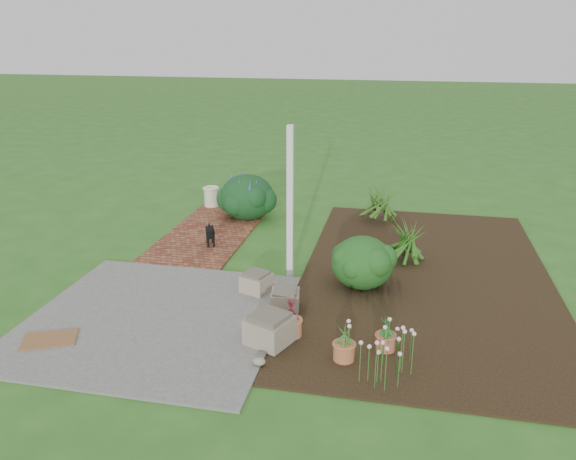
% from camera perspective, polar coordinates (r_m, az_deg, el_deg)
% --- Properties ---
extents(ground, '(80.00, 80.00, 0.00)m').
position_cam_1_polar(ground, '(9.31, -1.72, -4.79)').
color(ground, '#2B621F').
rests_on(ground, ground).
extents(concrete_patio, '(3.50, 3.50, 0.04)m').
position_cam_1_polar(concrete_patio, '(8.21, -13.28, -8.73)').
color(concrete_patio, '#5C5C5A').
rests_on(concrete_patio, ground).
extents(brick_path, '(1.60, 3.50, 0.04)m').
position_cam_1_polar(brick_path, '(11.32, -8.03, -0.34)').
color(brick_path, brown).
rests_on(brick_path, ground).
extents(garden_bed, '(4.00, 7.00, 0.03)m').
position_cam_1_polar(garden_bed, '(9.55, 13.81, -4.64)').
color(garden_bed, black).
rests_on(garden_bed, ground).
extents(veranda_post, '(0.10, 0.10, 2.50)m').
position_cam_1_polar(veranda_post, '(8.90, 0.23, 2.66)').
color(veranda_post, white).
rests_on(veranda_post, ground).
extents(stone_trough_near, '(0.67, 0.67, 0.34)m').
position_cam_1_polar(stone_trough_near, '(7.32, -1.87, -10.13)').
color(stone_trough_near, '#796D5B').
rests_on(stone_trough_near, concrete_patio).
extents(stone_trough_mid, '(0.45, 0.45, 0.27)m').
position_cam_1_polar(stone_trough_mid, '(8.15, -0.29, -7.16)').
color(stone_trough_mid, gray).
rests_on(stone_trough_mid, concrete_patio).
extents(stone_trough_far, '(0.51, 0.51, 0.26)m').
position_cam_1_polar(stone_trough_far, '(8.70, -3.22, -5.38)').
color(stone_trough_far, gray).
rests_on(stone_trough_far, concrete_patio).
extents(coir_doormat, '(0.79, 0.67, 0.02)m').
position_cam_1_polar(coir_doormat, '(8.06, -23.07, -10.18)').
color(coir_doormat, brown).
rests_on(coir_doormat, concrete_patio).
extents(black_dog, '(0.29, 0.48, 0.43)m').
position_cam_1_polar(black_dog, '(10.53, -7.91, -0.26)').
color(black_dog, black).
rests_on(black_dog, brick_path).
extents(cream_ceramic_urn, '(0.38, 0.38, 0.43)m').
position_cam_1_polar(cream_ceramic_urn, '(12.97, -7.80, 3.36)').
color(cream_ceramic_urn, beige).
rests_on(cream_ceramic_urn, brick_path).
extents(evergreen_shrub, '(1.09, 1.09, 0.83)m').
position_cam_1_polar(evergreen_shrub, '(8.85, 7.56, -3.15)').
color(evergreen_shrub, '#143911').
rests_on(evergreen_shrub, garden_bed).
extents(agapanthus_clump_back, '(1.21, 1.21, 0.85)m').
position_cam_1_polar(agapanthus_clump_back, '(9.91, 11.95, -0.84)').
color(agapanthus_clump_back, '#0F410C').
rests_on(agapanthus_clump_back, garden_bed).
extents(agapanthus_clump_front, '(1.34, 1.34, 0.90)m').
position_cam_1_polar(agapanthus_clump_front, '(11.94, 9.35, 2.97)').
color(agapanthus_clump_front, '#163A10').
rests_on(agapanthus_clump_front, garden_bed).
extents(pink_flower_patch, '(1.19, 1.19, 0.59)m').
position_cam_1_polar(pink_flower_patch, '(6.79, 9.40, -11.85)').
color(pink_flower_patch, '#113D0F').
rests_on(pink_flower_patch, garden_bed).
extents(terracotta_pot_bronze, '(0.36, 0.36, 0.23)m').
position_cam_1_polar(terracotta_pot_bronze, '(7.52, 0.30, -9.84)').
color(terracotta_pot_bronze, '#B8693E').
rests_on(terracotta_pot_bronze, garden_bed).
extents(terracotta_pot_small_left, '(0.33, 0.33, 0.21)m').
position_cam_1_polar(terracotta_pot_small_left, '(7.32, 9.89, -11.13)').
color(terracotta_pot_small_left, '#B65A3D').
rests_on(terracotta_pot_small_left, garden_bed).
extents(terracotta_pot_small_right, '(0.33, 0.33, 0.22)m').
position_cam_1_polar(terracotta_pot_small_right, '(7.05, 5.70, -12.16)').
color(terracotta_pot_small_right, '#B4683C').
rests_on(terracotta_pot_small_right, garden_bed).
extents(purple_flowering_bush, '(1.19, 1.19, 0.99)m').
position_cam_1_polar(purple_flowering_bush, '(12.09, -4.18, 3.47)').
color(purple_flowering_bush, black).
rests_on(purple_flowering_bush, ground).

